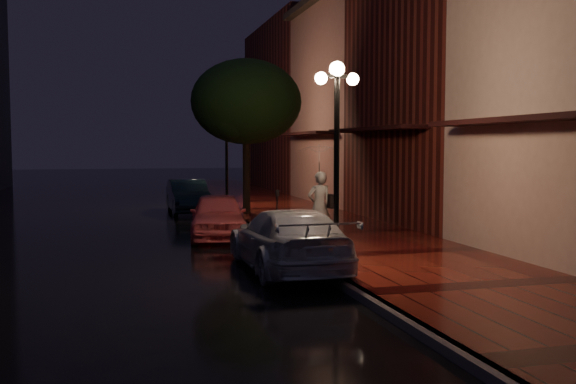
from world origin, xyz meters
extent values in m
plane|color=black|center=(0.00, 0.00, 0.00)|extent=(120.00, 120.00, 0.00)
cube|color=#450E0C|center=(2.25, 0.00, 0.07)|extent=(4.50, 60.00, 0.15)
cube|color=#595451|center=(0.00, 0.00, 0.07)|extent=(0.25, 60.00, 0.15)
cube|color=#511914|center=(7.00, 2.00, 5.50)|extent=(5.00, 8.00, 11.00)
cube|color=#8C5951|center=(7.00, 10.00, 4.50)|extent=(5.00, 8.00, 9.00)
cube|color=#511914|center=(7.00, 20.00, 5.00)|extent=(5.00, 12.00, 10.00)
cylinder|color=black|center=(0.35, -5.00, 2.15)|extent=(0.12, 0.12, 4.00)
cylinder|color=black|center=(0.35, -5.00, 0.30)|extent=(0.36, 0.36, 0.30)
cube|color=black|center=(0.35, -5.00, 4.15)|extent=(0.70, 0.08, 0.08)
sphere|color=#FACD96|center=(0.35, -5.00, 4.30)|extent=(0.32, 0.32, 0.32)
sphere|color=#FACD96|center=(0.00, -5.00, 4.10)|extent=(0.26, 0.26, 0.26)
sphere|color=#FACD96|center=(0.70, -5.00, 4.10)|extent=(0.26, 0.26, 0.26)
cylinder|color=black|center=(0.35, 9.00, 2.15)|extent=(0.12, 0.12, 4.00)
cylinder|color=black|center=(0.35, 9.00, 0.30)|extent=(0.36, 0.36, 0.30)
cube|color=black|center=(0.35, 9.00, 4.15)|extent=(0.70, 0.08, 0.08)
sphere|color=#FACD96|center=(0.35, 9.00, 4.30)|extent=(0.32, 0.32, 0.32)
sphere|color=#FACD96|center=(0.00, 9.00, 4.10)|extent=(0.26, 0.26, 0.26)
sphere|color=#FACD96|center=(0.70, 9.00, 4.10)|extent=(0.26, 0.26, 0.26)
cylinder|color=black|center=(0.60, 6.00, 1.75)|extent=(0.28, 0.28, 3.20)
ellipsoid|color=black|center=(0.60, 6.00, 4.35)|extent=(4.16, 4.16, 3.20)
sphere|color=black|center=(1.30, 6.60, 3.75)|extent=(1.80, 1.80, 1.80)
sphere|color=black|center=(0.00, 5.30, 3.85)|extent=(1.80, 1.80, 1.80)
imported|color=#E65E61|center=(-1.31, 0.71, 0.67)|extent=(2.07, 4.08, 1.33)
imported|color=black|center=(-1.40, 7.99, 0.67)|extent=(1.47, 4.09, 1.34)
imported|color=#B7B9C0|center=(-0.60, -4.57, 0.68)|extent=(1.93, 4.69, 1.36)
imported|color=silver|center=(1.11, -1.43, 1.08)|extent=(0.73, 0.53, 1.86)
imported|color=silver|center=(1.11, -1.43, 2.26)|extent=(1.08, 1.10, 0.99)
cylinder|color=black|center=(1.11, -1.43, 1.51)|extent=(0.02, 0.02, 1.49)
cube|color=black|center=(1.42, -1.48, 1.20)|extent=(0.15, 0.35, 0.37)
cylinder|color=black|center=(0.61, 1.24, 0.65)|extent=(0.05, 0.05, 1.00)
cube|color=black|center=(0.61, 1.24, 1.25)|extent=(0.12, 0.10, 0.20)
camera|label=1|loc=(-4.13, -17.81, 2.70)|focal=40.00mm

